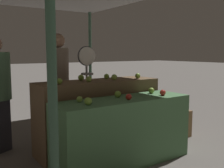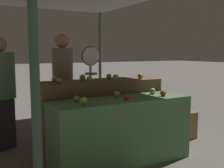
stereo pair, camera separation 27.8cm
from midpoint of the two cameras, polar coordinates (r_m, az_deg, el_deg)
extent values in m
plane|color=#66605B|center=(3.48, 0.13, -16.81)|extent=(60.00, 60.00, 0.00)
cylinder|color=#33513D|center=(1.90, -17.00, -0.28)|extent=(0.07, 0.07, 2.35)
cylinder|color=#33513D|center=(6.43, -6.01, 4.87)|extent=(0.07, 0.07, 2.35)
cube|color=#4C7A4C|center=(3.33, 0.14, -10.26)|extent=(1.79, 0.55, 0.83)
cube|color=brown|center=(3.80, -5.02, -6.77)|extent=(1.79, 0.55, 1.00)
sphere|color=#84AD3D|center=(2.86, -8.00, -3.76)|extent=(0.08, 0.08, 0.08)
sphere|color=#AD281E|center=(3.14, 1.13, -2.83)|extent=(0.07, 0.07, 0.07)
sphere|color=#B72D23|center=(3.50, 8.77, -1.88)|extent=(0.08, 0.08, 0.08)
sphere|color=#8EB247|center=(3.04, -9.71, -3.30)|extent=(0.07, 0.07, 0.07)
sphere|color=#7AA338|center=(3.31, -1.11, -2.23)|extent=(0.08, 0.08, 0.08)
sphere|color=#84AD3D|center=(3.65, 6.41, -1.44)|extent=(0.08, 0.08, 0.08)
sphere|color=#7AA338|center=(3.36, -13.71, 0.58)|extent=(0.07, 0.07, 0.07)
sphere|color=#8EB247|center=(3.51, -7.31, 1.05)|extent=(0.08, 0.08, 0.08)
sphere|color=#8EB247|center=(3.72, -1.65, 1.48)|extent=(0.09, 0.09, 0.09)
sphere|color=#7AA338|center=(3.97, 3.62, 1.76)|extent=(0.08, 0.08, 0.08)
sphere|color=#7AA338|center=(3.55, -14.82, 0.89)|extent=(0.08, 0.08, 0.08)
sphere|color=#7AA338|center=(3.71, -8.90, 1.37)|extent=(0.09, 0.09, 0.09)
sphere|color=#7AA338|center=(3.90, -3.23, 1.66)|extent=(0.08, 0.08, 0.08)
cylinder|color=#99999E|center=(4.28, -7.35, -2.76)|extent=(0.04, 0.04, 1.37)
cylinder|color=black|center=(4.21, -7.46, 6.06)|extent=(0.31, 0.01, 0.31)
cylinder|color=silver|center=(4.20, -7.37, 6.06)|extent=(0.29, 0.02, 0.29)
cylinder|color=#99999E|center=(4.21, -7.32, 3.15)|extent=(0.01, 0.01, 0.14)
cylinder|color=#99999E|center=(4.21, -7.31, 2.20)|extent=(0.20, 0.20, 0.03)
cube|color=#2D2D38|center=(4.32, -13.18, -6.76)|extent=(0.25, 0.16, 0.79)
cylinder|color=#756656|center=(4.21, -13.46, 3.00)|extent=(0.34, 0.34, 0.68)
sphere|color=#936B51|center=(4.20, -13.64, 9.17)|extent=(0.22, 0.22, 0.22)
cube|color=olive|center=(4.54, 11.43, -8.29)|extent=(0.44, 0.44, 0.44)
camera|label=1|loc=(0.14, -92.29, -0.28)|focal=42.00mm
camera|label=2|loc=(0.14, 87.71, 0.28)|focal=42.00mm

